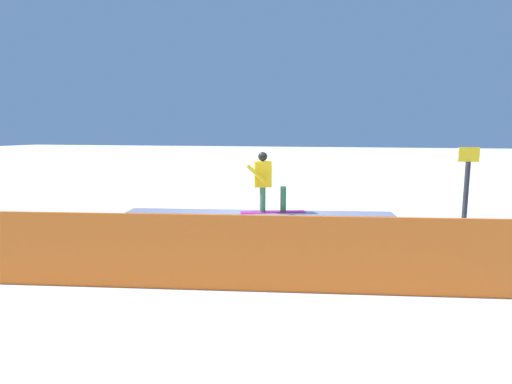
{
  "coord_description": "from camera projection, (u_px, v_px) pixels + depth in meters",
  "views": [
    {
      "loc": [
        -2.19,
        9.38,
        2.5
      ],
      "look_at": [
        -0.17,
        0.97,
        1.22
      ],
      "focal_mm": 28.49,
      "sensor_mm": 36.0,
      "label": 1
    }
  ],
  "objects": [
    {
      "name": "snowboarder",
      "position": [
        265.0,
        180.0,
        9.64
      ],
      "size": [
        1.56,
        0.82,
        1.46
      ],
      "color": "#BB1E8C",
      "rests_on": "grind_box"
    },
    {
      "name": "safety_fence",
      "position": [
        208.0,
        253.0,
        6.4
      ],
      "size": [
        9.36,
        1.59,
        1.23
      ],
      "primitive_type": "cube",
      "rotation": [
        0.0,
        0.0,
        0.16
      ],
      "color": "orange",
      "rests_on": "ground_plane"
    },
    {
      "name": "ground_plane",
      "position": [
        259.0,
        235.0,
        9.89
      ],
      "size": [
        120.0,
        120.0,
        0.0
      ],
      "primitive_type": "plane",
      "color": "white"
    },
    {
      "name": "grind_box",
      "position": [
        259.0,
        225.0,
        9.85
      ],
      "size": [
        6.43,
        1.63,
        0.58
      ],
      "color": "black",
      "rests_on": "ground_plane"
    },
    {
      "name": "trail_marker",
      "position": [
        466.0,
        196.0,
        8.48
      ],
      "size": [
        0.4,
        0.1,
        2.19
      ],
      "color": "#262628",
      "rests_on": "ground_plane"
    }
  ]
}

